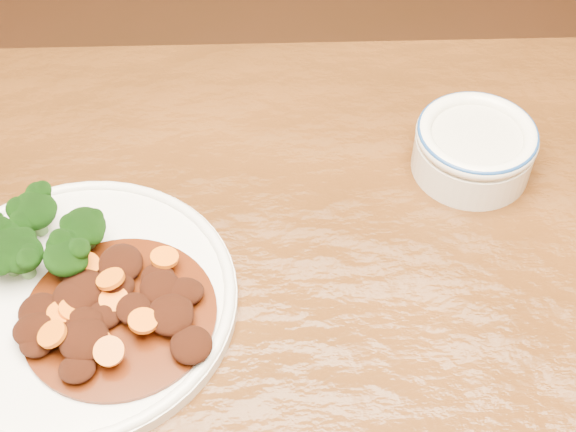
{
  "coord_description": "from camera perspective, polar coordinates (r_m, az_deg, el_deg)",
  "views": [
    {
      "loc": [
        -0.03,
        -0.41,
        1.4
      ],
      "look_at": [
        0.01,
        0.13,
        0.77
      ],
      "focal_mm": 50.0,
      "sensor_mm": 36.0,
      "label": 1
    }
  ],
  "objects": [
    {
      "name": "mince_stew",
      "position": [
        0.77,
        -12.49,
        -6.57
      ],
      "size": [
        0.19,
        0.18,
        0.03
      ],
      "color": "#491B07",
      "rests_on": "dinner_plate"
    },
    {
      "name": "dining_table",
      "position": [
        0.84,
        0.03,
        -11.37
      ],
      "size": [
        1.55,
        0.98,
        0.75
      ],
      "rotation": [
        0.0,
        0.0,
        -0.05
      ],
      "color": "#572D0F",
      "rests_on": "ground"
    },
    {
      "name": "dinner_plate",
      "position": [
        0.8,
        -14.78,
        -5.85
      ],
      "size": [
        0.31,
        0.31,
        0.02
      ],
      "rotation": [
        0.0,
        0.0,
        0.42
      ],
      "color": "white",
      "rests_on": "dining_table"
    },
    {
      "name": "broccoli_florets",
      "position": [
        0.82,
        -18.31,
        -1.77
      ],
      "size": [
        0.16,
        0.12,
        0.05
      ],
      "color": "#62964D",
      "rests_on": "dinner_plate"
    },
    {
      "name": "dip_bowl",
      "position": [
        0.9,
        13.11,
        4.82
      ],
      "size": [
        0.13,
        0.13,
        0.06
      ],
      "rotation": [
        0.0,
        0.0,
        -0.29
      ],
      "color": "white",
      "rests_on": "dining_table"
    }
  ]
}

